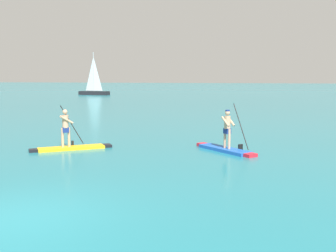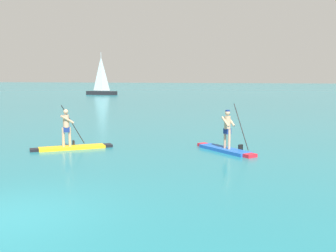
{
  "view_description": "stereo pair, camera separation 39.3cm",
  "coord_description": "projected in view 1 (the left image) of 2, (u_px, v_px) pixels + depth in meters",
  "views": [
    {
      "loc": [
        5.6,
        -7.16,
        3.08
      ],
      "look_at": [
        0.98,
        8.77,
        1.05
      ],
      "focal_mm": 42.36,
      "sensor_mm": 36.0,
      "label": 1
    },
    {
      "loc": [
        5.98,
        -7.05,
        3.08
      ],
      "look_at": [
        0.98,
        8.77,
        1.05
      ],
      "focal_mm": 42.36,
      "sensor_mm": 36.0,
      "label": 2
    }
  ],
  "objects": [
    {
      "name": "sailboat_left_horizon",
      "position": [
        94.0,
        89.0,
        71.03
      ],
      "size": [
        5.72,
        1.83,
        7.58
      ],
      "rotation": [
        0.0,
        0.0,
        3.08
      ],
      "color": "black",
      "rests_on": "ground"
    },
    {
      "name": "ground",
      "position": [
        15.0,
        218.0,
        8.75
      ],
      "size": [
        440.0,
        440.0,
        0.0
      ],
      "primitive_type": "plane",
      "color": "#1E727F"
    },
    {
      "name": "paddleboarder_mid_center",
      "position": [
        70.0,
        142.0,
        17.09
      ],
      "size": [
        3.0,
        2.55,
        1.92
      ],
      "rotation": [
        0.0,
        0.0,
        0.68
      ],
      "color": "yellow",
      "rests_on": "ground"
    },
    {
      "name": "paddleboarder_far_right",
      "position": [
        226.0,
        144.0,
        16.65
      ],
      "size": [
        2.84,
        2.49,
        2.01
      ],
      "rotation": [
        0.0,
        0.0,
        -0.7
      ],
      "color": "blue",
      "rests_on": "ground"
    }
  ]
}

